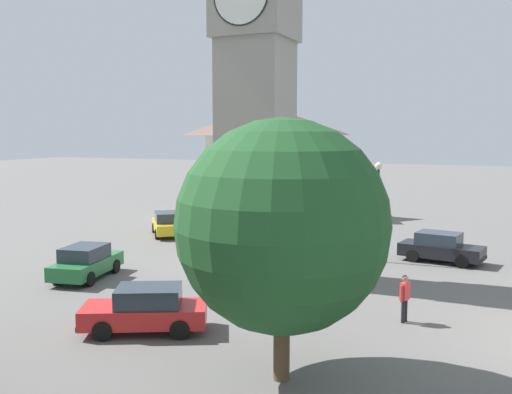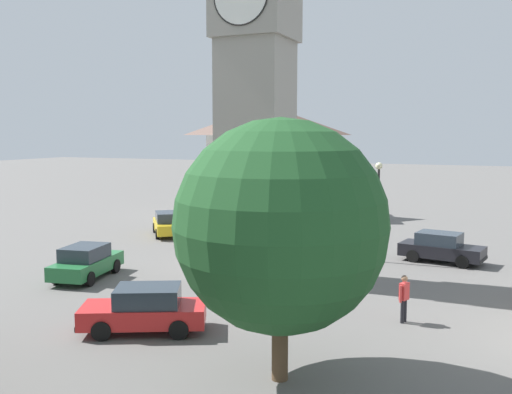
% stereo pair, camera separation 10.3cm
% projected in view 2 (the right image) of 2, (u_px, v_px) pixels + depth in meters
% --- Properties ---
extents(ground_plane, '(200.00, 200.00, 0.00)m').
position_uv_depth(ground_plane, '(256.00, 273.00, 27.16)').
color(ground_plane, '#605E5B').
extents(clock_tower, '(4.47, 4.47, 19.88)m').
position_uv_depth(clock_tower, '(256.00, 22.00, 25.87)').
color(clock_tower, gray).
rests_on(clock_tower, ground).
extents(car_blue_kerb, '(4.37, 2.41, 1.53)m').
position_uv_depth(car_blue_kerb, '(441.00, 247.00, 29.41)').
color(car_blue_kerb, black).
rests_on(car_blue_kerb, ground).
extents(car_silver_kerb, '(3.83, 4.31, 1.53)m').
position_uv_depth(car_silver_kerb, '(168.00, 224.00, 37.15)').
color(car_silver_kerb, gold).
rests_on(car_silver_kerb, ground).
extents(car_red_corner, '(2.41, 4.37, 1.53)m').
position_uv_depth(car_red_corner, '(86.00, 262.00, 26.13)').
color(car_red_corner, '#236B38').
rests_on(car_red_corner, ground).
extents(car_white_side, '(4.45, 3.31, 1.53)m').
position_uv_depth(car_white_side, '(145.00, 309.00, 19.12)').
color(car_white_side, red).
rests_on(car_white_side, ground).
extents(car_black_far, '(3.45, 4.43, 1.53)m').
position_uv_depth(car_black_far, '(290.00, 228.00, 35.41)').
color(car_black_far, red).
rests_on(car_black_far, ground).
extents(pedestrian, '(0.33, 0.53, 1.69)m').
position_uv_depth(pedestrian, '(404.00, 294.00, 20.00)').
color(pedestrian, black).
rests_on(pedestrian, ground).
extents(tree, '(5.66, 5.66, 7.02)m').
position_uv_depth(tree, '(280.00, 226.00, 15.00)').
color(tree, brown).
rests_on(tree, ground).
extents(building_terrace_right, '(10.86, 8.48, 8.79)m').
position_uv_depth(building_terrace_right, '(267.00, 160.00, 45.99)').
color(building_terrace_right, silver).
rests_on(building_terrace_right, ground).
extents(lamp_post, '(0.36, 0.36, 5.13)m').
position_uv_depth(lamp_post, '(378.00, 196.00, 29.21)').
color(lamp_post, black).
rests_on(lamp_post, ground).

